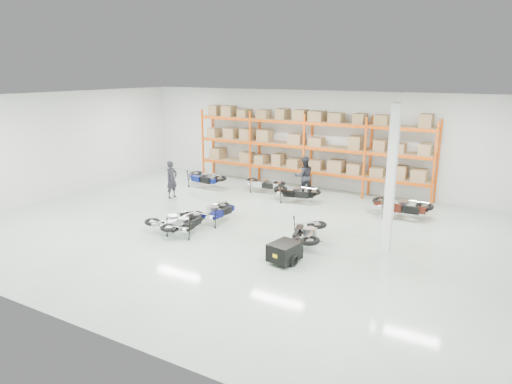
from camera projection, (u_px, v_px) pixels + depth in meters
The scene contains 14 objects.
room at pixel (232, 166), 15.43m from camera, with size 18.00×18.00×18.00m.
pallet_rack at pixel (308, 141), 20.84m from camera, with size 11.28×0.98×3.62m.
structural_column at pixel (391, 181), 13.37m from camera, with size 0.25×0.25×4.50m, color white.
moto_blue_centre at pixel (214, 209), 16.52m from camera, with size 0.77×1.73×1.06m, color #080C52, non-canonical shape.
moto_silver_left at pixel (173, 217), 15.68m from camera, with size 0.71×1.60×0.98m, color #B1B2B8, non-canonical shape.
moto_black_far_left at pixel (185, 220), 15.34m from camera, with size 0.72×1.62×0.99m, color black, non-canonical shape.
moto_touring_right at pixel (307, 229), 14.34m from camera, with size 0.80×1.80×1.10m, color black, non-canonical shape.
trailer at pixel (285, 252), 13.04m from camera, with size 0.85×1.51×0.62m.
moto_back_a at pixel (204, 175), 21.56m from camera, with size 0.86×1.93×1.18m, color navy, non-canonical shape.
moto_back_b at pixel (264, 181), 20.69m from camera, with size 0.73×1.65×1.01m, color #B4B8BF, non-canonical shape.
moto_back_c at pixel (295, 189), 19.14m from camera, with size 0.78×1.76×1.08m, color black, non-canonical shape.
moto_back_d at pixel (401, 203), 17.04m from camera, with size 0.86×1.93×1.18m, color #3F120C, non-canonical shape.
person_left at pixel (172, 179), 19.71m from camera, with size 0.59×0.39×1.62m, color #23212A.
person_back at pixel (304, 176), 20.01m from camera, with size 0.86×0.67×1.76m, color #21222A.
Camera 1 is at (8.17, -12.76, 5.39)m, focal length 32.00 mm.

